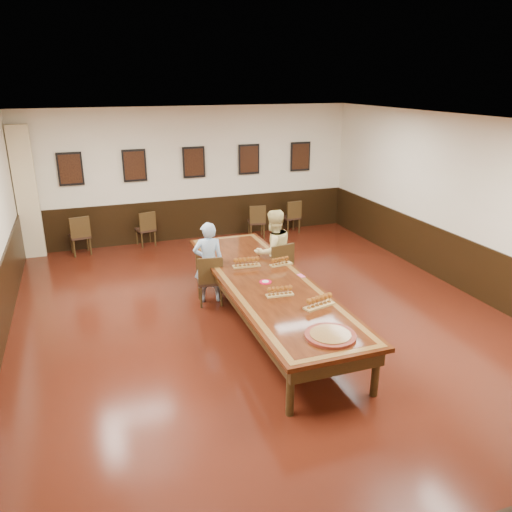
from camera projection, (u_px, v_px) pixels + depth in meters
name	position (u px, v px, depth m)	size (l,w,h in m)	color
floor	(266.00, 323.00, 8.22)	(8.00, 10.00, 0.02)	black
ceiling	(268.00, 122.00, 7.13)	(8.00, 10.00, 0.02)	white
wall_back	(194.00, 174.00, 12.12)	(8.00, 0.02, 3.20)	beige
wall_right	(476.00, 208.00, 8.95)	(0.02, 10.00, 3.20)	beige
chair_man	(210.00, 279.00, 8.79)	(0.43, 0.47, 0.92)	black
chair_woman	(276.00, 268.00, 9.19)	(0.47, 0.51, 1.01)	black
spare_chair_a	(80.00, 235.00, 11.29)	(0.43, 0.47, 0.92)	black
spare_chair_b	(145.00, 228.00, 11.89)	(0.40, 0.44, 0.85)	black
spare_chair_c	(256.00, 221.00, 12.51)	(0.40, 0.44, 0.85)	black
spare_chair_d	(291.00, 216.00, 12.92)	(0.40, 0.44, 0.86)	black
person_man	(209.00, 262.00, 8.79)	(0.54, 0.35, 1.47)	#5292CE
person_woman	(273.00, 252.00, 9.18)	(0.78, 0.61, 1.58)	#F1E396
pink_phone	(301.00, 276.00, 8.14)	(0.08, 0.15, 0.01)	#EF4F8E
curtain	(27.00, 193.00, 10.81)	(0.45, 0.18, 2.90)	beige
wainscoting	(266.00, 295.00, 8.04)	(8.00, 10.00, 1.00)	black
conference_table	(266.00, 289.00, 8.01)	(1.40, 5.00, 0.76)	black
posters	(194.00, 162.00, 11.95)	(6.14, 0.04, 0.74)	black
flight_a	(246.00, 262.00, 8.51)	(0.49, 0.19, 0.18)	olive
flight_b	(281.00, 261.00, 8.59)	(0.42, 0.18, 0.15)	olive
flight_c	(280.00, 291.00, 7.38)	(0.42, 0.16, 0.15)	olive
flight_d	(319.00, 302.00, 7.01)	(0.50, 0.26, 0.18)	olive
red_plate_grp	(265.00, 282.00, 7.88)	(0.19, 0.19, 0.03)	red
carved_platter	(330.00, 336.00, 6.21)	(0.72, 0.72, 0.05)	#521710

